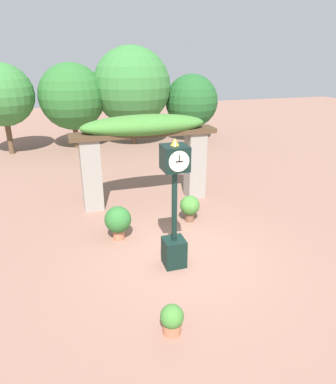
{
  "coord_description": "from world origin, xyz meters",
  "views": [
    {
      "loc": [
        -2.62,
        -7.15,
        4.88
      ],
      "look_at": [
        -0.3,
        0.28,
        1.77
      ],
      "focal_mm": 32.0,
      "sensor_mm": 36.0,
      "label": 1
    }
  ],
  "objects_px": {
    "pedestal_clock": "(174,207)",
    "potted_plant_far_left": "(190,206)",
    "potted_plant_near_right": "(172,319)",
    "potted_plant_near_left": "(118,221)"
  },
  "relations": [
    {
      "from": "pedestal_clock",
      "to": "potted_plant_far_left",
      "type": "bearing_deg",
      "value": 60.31
    },
    {
      "from": "potted_plant_near_left",
      "to": "potted_plant_far_left",
      "type": "distance_m",
      "value": 2.38
    },
    {
      "from": "potted_plant_near_left",
      "to": "potted_plant_near_right",
      "type": "xyz_separation_m",
      "value": [
        0.34,
        -3.85,
        -0.26
      ]
    },
    {
      "from": "potted_plant_near_left",
      "to": "potted_plant_far_left",
      "type": "relative_size",
      "value": 1.17
    },
    {
      "from": "pedestal_clock",
      "to": "potted_plant_near_right",
      "type": "relative_size",
      "value": 5.37
    },
    {
      "from": "pedestal_clock",
      "to": "potted_plant_far_left",
      "type": "height_order",
      "value": "pedestal_clock"
    },
    {
      "from": "pedestal_clock",
      "to": "potted_plant_near_right",
      "type": "bearing_deg",
      "value": -109.32
    },
    {
      "from": "pedestal_clock",
      "to": "potted_plant_near_right",
      "type": "height_order",
      "value": "pedestal_clock"
    },
    {
      "from": "potted_plant_far_left",
      "to": "pedestal_clock",
      "type": "bearing_deg",
      "value": -119.69
    },
    {
      "from": "pedestal_clock",
      "to": "potted_plant_near_left",
      "type": "bearing_deg",
      "value": 122.68
    }
  ]
}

